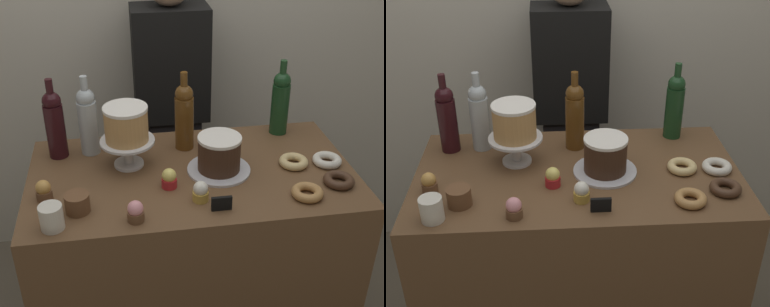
# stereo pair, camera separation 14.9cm
# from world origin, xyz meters

# --- Properties ---
(back_wall) EXTENTS (6.00, 0.05, 2.60)m
(back_wall) POSITION_xyz_m (0.00, 0.91, 1.30)
(back_wall) COLOR beige
(back_wall) RESTS_ON ground_plane
(display_counter) EXTENTS (1.23, 0.68, 0.94)m
(display_counter) POSITION_xyz_m (0.00, 0.00, 0.47)
(display_counter) COLOR brown
(display_counter) RESTS_ON ground_plane
(cake_stand_pedestal) EXTENTS (0.21, 0.21, 0.11)m
(cake_stand_pedestal) POSITION_xyz_m (-0.23, 0.09, 1.02)
(cake_stand_pedestal) COLOR silver
(cake_stand_pedestal) RESTS_ON display_counter
(white_layer_cake) EXTENTS (0.17, 0.17, 0.14)m
(white_layer_cake) POSITION_xyz_m (-0.23, 0.09, 1.12)
(white_layer_cake) COLOR tan
(white_layer_cake) RESTS_ON cake_stand_pedestal
(silver_serving_platter) EXTENTS (0.24, 0.24, 0.01)m
(silver_serving_platter) POSITION_xyz_m (0.10, -0.01, 0.95)
(silver_serving_platter) COLOR silver
(silver_serving_platter) RESTS_ON display_counter
(chocolate_round_cake) EXTENTS (0.16, 0.16, 0.14)m
(chocolate_round_cake) POSITION_xyz_m (0.10, -0.01, 1.02)
(chocolate_round_cake) COLOR #3D2619
(chocolate_round_cake) RESTS_ON silver_serving_platter
(wine_bottle_dark_red) EXTENTS (0.08, 0.08, 0.33)m
(wine_bottle_dark_red) POSITION_xyz_m (-0.50, 0.21, 1.09)
(wine_bottle_dark_red) COLOR black
(wine_bottle_dark_red) RESTS_ON display_counter
(wine_bottle_amber) EXTENTS (0.08, 0.08, 0.33)m
(wine_bottle_amber) POSITION_xyz_m (-0.00, 0.20, 1.09)
(wine_bottle_amber) COLOR #5B3814
(wine_bottle_amber) RESTS_ON display_counter
(wine_bottle_clear) EXTENTS (0.08, 0.08, 0.33)m
(wine_bottle_clear) POSITION_xyz_m (-0.38, 0.22, 1.09)
(wine_bottle_clear) COLOR #B2BCC1
(wine_bottle_clear) RESTS_ON display_counter
(wine_bottle_green) EXTENTS (0.08, 0.08, 0.33)m
(wine_bottle_green) POSITION_xyz_m (0.42, 0.27, 1.09)
(wine_bottle_green) COLOR #193D1E
(wine_bottle_green) RESTS_ON display_counter
(cupcake_strawberry) EXTENTS (0.06, 0.06, 0.07)m
(cupcake_strawberry) POSITION_xyz_m (-0.23, -0.27, 0.98)
(cupcake_strawberry) COLOR brown
(cupcake_strawberry) RESTS_ON display_counter
(cupcake_caramel) EXTENTS (0.06, 0.06, 0.07)m
(cupcake_caramel) POSITION_xyz_m (-0.53, -0.10, 0.98)
(cupcake_caramel) COLOR brown
(cupcake_caramel) RESTS_ON display_counter
(cupcake_lemon) EXTENTS (0.06, 0.06, 0.07)m
(cupcake_lemon) POSITION_xyz_m (-0.10, -0.09, 0.98)
(cupcake_lemon) COLOR red
(cupcake_lemon) RESTS_ON display_counter
(cupcake_vanilla) EXTENTS (0.06, 0.06, 0.07)m
(cupcake_vanilla) POSITION_xyz_m (-0.00, -0.19, 0.98)
(cupcake_vanilla) COLOR gold
(cupcake_vanilla) RESTS_ON display_counter
(donut_maple) EXTENTS (0.11, 0.11, 0.03)m
(donut_maple) POSITION_xyz_m (0.37, -0.22, 0.96)
(donut_maple) COLOR #B27F47
(donut_maple) RESTS_ON display_counter
(donut_glazed) EXTENTS (0.11, 0.11, 0.03)m
(donut_glazed) POSITION_xyz_m (0.40, -0.01, 0.96)
(donut_glazed) COLOR #E0C17F
(donut_glazed) RESTS_ON display_counter
(donut_chocolate) EXTENTS (0.11, 0.11, 0.03)m
(donut_chocolate) POSITION_xyz_m (0.51, -0.17, 0.96)
(donut_chocolate) COLOR #472D1E
(donut_chocolate) RESTS_ON display_counter
(donut_sugar) EXTENTS (0.11, 0.11, 0.03)m
(donut_sugar) POSITION_xyz_m (0.53, -0.02, 0.96)
(donut_sugar) COLOR silver
(donut_sugar) RESTS_ON display_counter
(cookie_stack) EXTENTS (0.08, 0.08, 0.07)m
(cookie_stack) POSITION_xyz_m (-0.42, -0.19, 0.98)
(cookie_stack) COLOR brown
(cookie_stack) RESTS_ON display_counter
(price_sign_chalkboard) EXTENTS (0.07, 0.01, 0.05)m
(price_sign_chalkboard) POSITION_xyz_m (0.06, -0.25, 0.97)
(price_sign_chalkboard) COLOR black
(price_sign_chalkboard) RESTS_ON display_counter
(coffee_cup_ceramic) EXTENTS (0.08, 0.08, 0.08)m
(coffee_cup_ceramic) POSITION_xyz_m (-0.49, -0.27, 0.99)
(coffee_cup_ceramic) COLOR silver
(coffee_cup_ceramic) RESTS_ON display_counter
(barista_figure) EXTENTS (0.36, 0.22, 1.60)m
(barista_figure) POSITION_xyz_m (0.01, 0.70, 0.84)
(barista_figure) COLOR black
(barista_figure) RESTS_ON ground_plane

